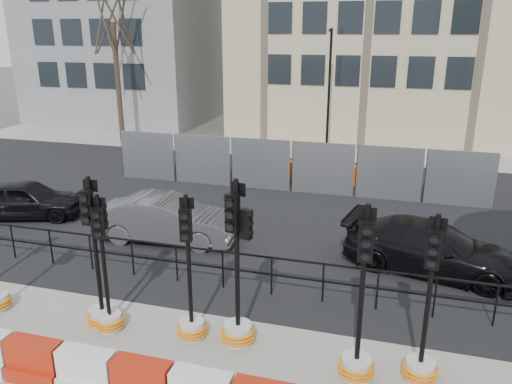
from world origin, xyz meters
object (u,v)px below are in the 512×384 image
(traffic_signal_h, at_px, (422,348))
(car_a, at_px, (25,199))
(traffic_signal_d, at_px, (100,293))
(car_c, at_px, (432,248))

(traffic_signal_h, bearing_deg, car_a, 170.40)
(traffic_signal_h, bearing_deg, traffic_signal_d, -167.63)
(car_c, bearing_deg, traffic_signal_d, 135.62)
(traffic_signal_h, relative_size, car_a, 0.79)
(car_c, bearing_deg, traffic_signal_h, -172.97)
(traffic_signal_d, xyz_separation_m, car_c, (6.75, 4.51, -0.14))
(traffic_signal_d, height_order, car_c, traffic_signal_d)
(traffic_signal_h, height_order, car_c, traffic_signal_h)
(traffic_signal_d, distance_m, traffic_signal_h, 6.37)
(car_a, bearing_deg, traffic_signal_h, -129.03)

